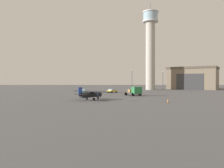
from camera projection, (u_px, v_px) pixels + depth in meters
name	position (u px, v px, depth m)	size (l,w,h in m)	color
ground_plane	(127.00, 100.00, 50.66)	(400.00, 400.00, 0.00)	#545456
control_tower	(151.00, 45.00, 110.30)	(7.67, 7.67, 42.40)	#B2AD9E
hangar	(194.00, 78.00, 117.66)	(29.50, 27.03, 11.53)	#7A6B56
airplane_black	(92.00, 94.00, 50.23)	(8.77, 7.75, 2.95)	black
truck_flatbed_green	(135.00, 91.00, 65.01)	(5.04, 6.71, 2.60)	#38383D
car_yellow	(113.00, 91.00, 82.09)	(3.91, 4.54, 1.37)	gold
car_teal	(85.00, 91.00, 79.40)	(2.72, 4.69, 1.37)	teal
light_post_west	(133.00, 78.00, 100.61)	(0.44, 0.44, 9.35)	#38383D
light_post_east	(164.00, 79.00, 96.12)	(0.44, 0.44, 8.66)	#38383D
traffic_cone_near_left	(169.00, 101.00, 43.97)	(0.36, 0.36, 0.73)	black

